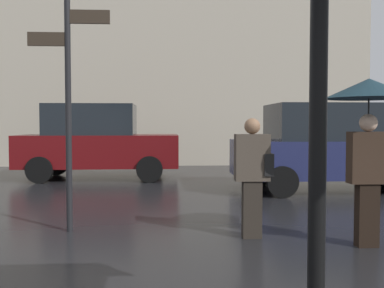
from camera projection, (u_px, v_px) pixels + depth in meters
The scene contains 5 objects.
pedestrian_with_umbrella at pixel (369, 111), 5.28m from camera, with size 1.03×1.03×1.98m.
pedestrian_with_bag at pixel (253, 170), 5.73m from camera, with size 0.47×0.24×1.52m.
parked_car_left at pixel (334, 147), 9.87m from camera, with size 4.46×2.03×1.88m.
parked_car_right at pixel (97, 141), 11.96m from camera, with size 4.13×1.90×1.96m.
street_signpost at pixel (69, 91), 6.05m from camera, with size 1.08×0.08×3.12m.
Camera 1 is at (-0.22, -2.44, 1.45)m, focal length 42.42 mm.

